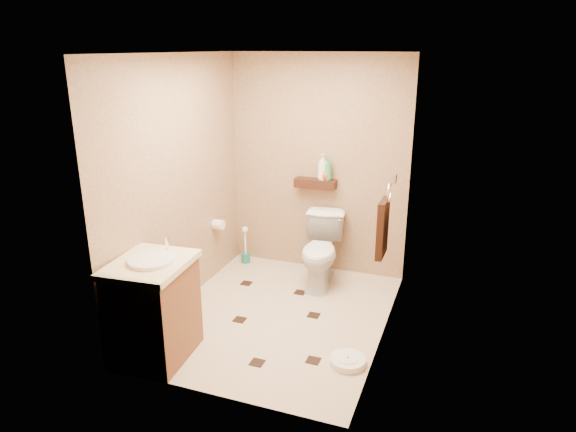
% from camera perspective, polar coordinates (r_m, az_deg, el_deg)
% --- Properties ---
extents(ground, '(2.50, 2.50, 0.00)m').
position_cam_1_polar(ground, '(5.00, -1.20, -11.05)').
color(ground, '#CCB095').
rests_on(ground, ground).
extents(wall_back, '(2.00, 0.04, 2.40)m').
position_cam_1_polar(wall_back, '(5.67, 3.33, 5.58)').
color(wall_back, '#A57F5E').
rests_on(wall_back, ground).
extents(wall_front, '(2.00, 0.04, 2.40)m').
position_cam_1_polar(wall_front, '(3.46, -8.88, -3.11)').
color(wall_front, '#A57F5E').
rests_on(wall_front, ground).
extents(wall_left, '(0.04, 2.50, 2.40)m').
position_cam_1_polar(wall_left, '(4.97, -12.11, 3.35)').
color(wall_left, '#A57F5E').
rests_on(wall_left, ground).
extents(wall_right, '(0.04, 2.50, 2.40)m').
position_cam_1_polar(wall_right, '(4.28, 11.27, 0.98)').
color(wall_right, '#A57F5E').
rests_on(wall_right, ground).
extents(ceiling, '(2.00, 2.50, 0.02)m').
position_cam_1_polar(ceiling, '(4.35, -1.41, 17.67)').
color(ceiling, white).
rests_on(ceiling, wall_back).
extents(wall_shelf, '(0.46, 0.14, 0.10)m').
position_cam_1_polar(wall_shelf, '(5.64, 3.06, 3.63)').
color(wall_shelf, '#35180E').
rests_on(wall_shelf, wall_back).
extents(floor_accents, '(1.23, 1.42, 0.01)m').
position_cam_1_polar(floor_accents, '(4.94, -1.15, -11.36)').
color(floor_accents, black).
rests_on(floor_accents, ground).
extents(toilet, '(0.52, 0.79, 0.75)m').
position_cam_1_polar(toilet, '(5.49, 3.69, -3.91)').
color(toilet, white).
rests_on(toilet, ground).
extents(vanity, '(0.62, 0.74, 0.98)m').
position_cam_1_polar(vanity, '(4.35, -14.68, -9.89)').
color(vanity, brown).
rests_on(vanity, ground).
extents(bathroom_scale, '(0.33, 0.33, 0.06)m').
position_cam_1_polar(bathroom_scale, '(4.34, 6.66, -15.71)').
color(bathroom_scale, white).
rests_on(bathroom_scale, ground).
extents(toilet_brush, '(0.10, 0.10, 0.45)m').
position_cam_1_polar(toilet_brush, '(6.11, -4.74, -3.77)').
color(toilet_brush, '#1B6C5D').
rests_on(toilet_brush, ground).
extents(towel_ring, '(0.12, 0.30, 0.76)m').
position_cam_1_polar(towel_ring, '(4.61, 10.52, -1.06)').
color(towel_ring, silver).
rests_on(towel_ring, wall_right).
extents(toilet_paper, '(0.12, 0.11, 0.12)m').
position_cam_1_polar(toilet_paper, '(5.65, -7.74, -0.94)').
color(toilet_paper, white).
rests_on(toilet_paper, wall_left).
extents(bottle_a, '(0.14, 0.14, 0.28)m').
position_cam_1_polar(bottle_a, '(5.57, 3.87, 5.46)').
color(bottle_a, white).
rests_on(bottle_a, wall_shelf).
extents(bottle_b, '(0.10, 0.10, 0.17)m').
position_cam_1_polar(bottle_b, '(5.58, 4.07, 4.85)').
color(bottle_b, yellow).
rests_on(bottle_b, wall_shelf).
extents(bottle_c, '(0.15, 0.15, 0.15)m').
position_cam_1_polar(bottle_c, '(5.58, 4.19, 4.75)').
color(bottle_c, red).
rests_on(bottle_c, wall_shelf).
extents(bottle_d, '(0.12, 0.12, 0.25)m').
position_cam_1_polar(bottle_d, '(5.56, 4.43, 5.23)').
color(bottle_d, '#2F8F54').
rests_on(bottle_d, wall_shelf).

